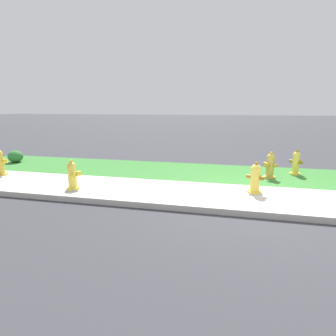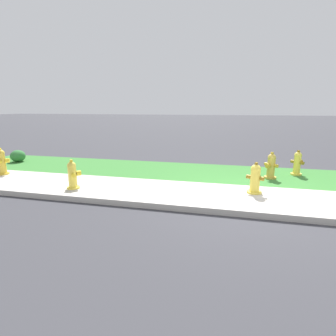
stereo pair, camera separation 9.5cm
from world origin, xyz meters
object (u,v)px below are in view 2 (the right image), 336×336
Objects in this scene: fire_hydrant_by_grass_verge at (271,166)px; fire_hydrant_far_end at (73,175)px; fire_hydrant_across_street at (2,162)px; shrub_bush_mid_verge at (18,156)px; fire_hydrant_near_corner at (297,163)px; fire_hydrant_mid_block at (255,179)px.

fire_hydrant_by_grass_verge is 5.06m from fire_hydrant_far_end.
fire_hydrant_across_street is 1.57× the size of shrub_bush_mid_verge.
shrub_bush_mid_verge is at bearing -176.96° from fire_hydrant_across_street.
fire_hydrant_near_corner is at bearing -104.10° from fire_hydrant_by_grass_verge.
fire_hydrant_far_end is (2.69, -0.71, -0.04)m from fire_hydrant_across_street.
fire_hydrant_by_grass_verge is at bearing 72.10° from fire_hydrant_across_street.
fire_hydrant_near_corner is at bearing 78.64° from fire_hydrant_mid_block.
fire_hydrant_far_end is at bearing -149.33° from fire_hydrant_mid_block.
fire_hydrant_across_street reaches higher than fire_hydrant_far_end.
shrub_bush_mid_verge is at bearing -165.55° from fire_hydrant_far_end.
fire_hydrant_by_grass_verge reaches higher than shrub_bush_mid_verge.
fire_hydrant_far_end reaches higher than shrub_bush_mid_verge.
fire_hydrant_across_street is 8.31m from fire_hydrant_near_corner.
fire_hydrant_across_street is 1.90m from shrub_bush_mid_verge.
fire_hydrant_by_grass_verge reaches higher than fire_hydrant_mid_block.
fire_hydrant_mid_block is (6.81, -0.07, -0.03)m from fire_hydrant_across_street.
fire_hydrant_far_end is at bearing -32.37° from shrub_bush_mid_verge.
fire_hydrant_by_grass_verge is at bearing 91.77° from fire_hydrant_mid_block.
fire_hydrant_far_end is at bearing 64.12° from fire_hydrant_by_grass_verge.
fire_hydrant_across_street is 1.07× the size of fire_hydrant_by_grass_verge.
fire_hydrant_far_end is at bearing -112.78° from fire_hydrant_near_corner.
fire_hydrant_mid_block is at bearing 61.11° from fire_hydrant_across_street.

